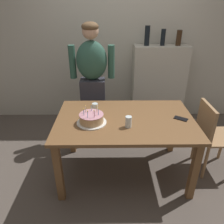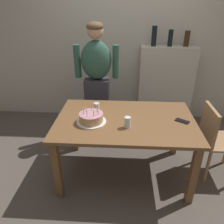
# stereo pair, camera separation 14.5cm
# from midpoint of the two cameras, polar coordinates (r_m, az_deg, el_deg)

# --- Properties ---
(ground_plane) EXTENTS (10.00, 10.00, 0.00)m
(ground_plane) POSITION_cam_midpoint_polar(r_m,az_deg,el_deg) (2.78, 1.50, -15.25)
(ground_plane) COLOR #564C44
(back_wall) EXTENTS (5.20, 0.10, 2.60)m
(back_wall) POSITION_cam_midpoint_polar(r_m,az_deg,el_deg) (3.64, 0.86, 18.15)
(back_wall) COLOR beige
(back_wall) RESTS_ON ground_plane
(dining_table) EXTENTS (1.50, 0.96, 0.74)m
(dining_table) POSITION_cam_midpoint_polar(r_m,az_deg,el_deg) (2.39, 1.69, -3.82)
(dining_table) COLOR brown
(dining_table) RESTS_ON ground_plane
(birthday_cake) EXTENTS (0.31, 0.31, 0.18)m
(birthday_cake) POSITION_cam_midpoint_polar(r_m,az_deg,el_deg) (2.26, -7.29, -1.82)
(birthday_cake) COLOR white
(birthday_cake) RESTS_ON dining_table
(water_glass_near) EXTENTS (0.07, 0.07, 0.09)m
(water_glass_near) POSITION_cam_midpoint_polar(r_m,az_deg,el_deg) (2.52, -6.16, 1.32)
(water_glass_near) COLOR silver
(water_glass_near) RESTS_ON dining_table
(water_glass_far) EXTENTS (0.07, 0.07, 0.12)m
(water_glass_far) POSITION_cam_midpoint_polar(r_m,az_deg,el_deg) (2.17, 2.47, -2.64)
(water_glass_far) COLOR silver
(water_glass_far) RESTS_ON dining_table
(cell_phone) EXTENTS (0.16, 0.14, 0.01)m
(cell_phone) POSITION_cam_midpoint_polar(r_m,az_deg,el_deg) (2.43, 16.16, -1.72)
(cell_phone) COLOR black
(cell_phone) RESTS_ON dining_table
(person_man_bearded) EXTENTS (0.61, 0.27, 1.66)m
(person_man_bearded) POSITION_cam_midpoint_polar(r_m,az_deg,el_deg) (3.03, -6.54, 7.72)
(person_man_bearded) COLOR #33333D
(person_man_bearded) RESTS_ON ground_plane
(dining_chair) EXTENTS (0.42, 0.42, 0.87)m
(dining_chair) POSITION_cam_midpoint_polar(r_m,az_deg,el_deg) (2.74, 23.55, -5.08)
(dining_chair) COLOR #A37A51
(dining_chair) RESTS_ON ground_plane
(shelf_cabinet) EXTENTS (0.85, 0.30, 1.56)m
(shelf_cabinet) POSITION_cam_midpoint_polar(r_m,az_deg,el_deg) (3.67, 11.00, 7.17)
(shelf_cabinet) COLOR beige
(shelf_cabinet) RESTS_ON ground_plane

